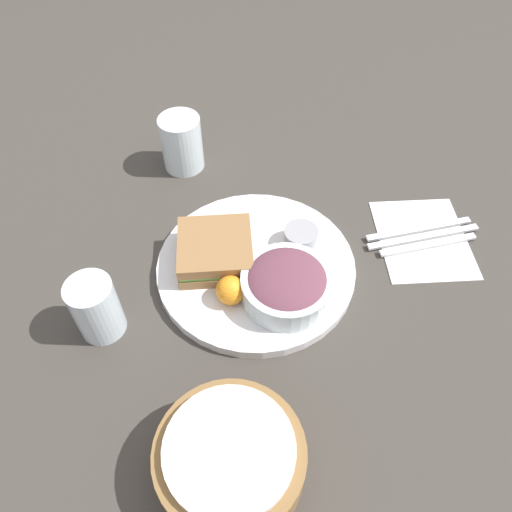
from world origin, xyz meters
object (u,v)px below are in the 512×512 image
salad_bowl (287,284)px  knife (423,237)px  spoon (428,245)px  fork (419,229)px  dressing_cup (301,238)px  plate (256,267)px  sandwich (215,251)px  drink_glass (96,308)px  bread_basket (230,460)px  water_glass (182,143)px

salad_bowl → knife: 0.28m
salad_bowl → spoon: bearing=-159.3°
fork → salad_bowl: bearing=-161.8°
salad_bowl → dressing_cup: bearing=-108.5°
dressing_cup → spoon: 0.22m
plate → dressing_cup: 0.09m
sandwich → fork: bearing=-171.0°
salad_bowl → drink_glass: 0.28m
knife → spoon: bearing=-90.0°
dressing_cup → spoon: (-0.22, 0.00, -0.03)m
spoon → drink_glass: bearing=-176.6°
dressing_cup → bread_basket: (0.12, 0.35, 0.01)m
spoon → sandwich: bearing=173.3°
dressing_cup → spoon: dressing_cup is taller
fork → water_glass: (0.41, -0.20, 0.05)m
dressing_cup → drink_glass: drink_glass is taller
salad_bowl → bread_basket: (0.09, 0.25, -0.00)m
fork → spoon: size_ratio=1.11×
dressing_cup → knife: (-0.21, -0.01, -0.03)m
sandwich → dressing_cup: sandwich is taller
salad_bowl → spoon: 0.27m
dressing_cup → drink_glass: 0.34m
bread_basket → fork: bearing=-131.6°
drink_glass → knife: drink_glass is taller
bread_basket → knife: 0.50m
plate → bread_basket: 0.31m
plate → knife: bearing=-170.1°
dressing_cup → knife: size_ratio=0.28×
sandwich → salad_bowl: salad_bowl is taller
sandwich → salad_bowl: (-0.11, 0.08, 0.01)m
salad_bowl → sandwich: bearing=-35.3°
dressing_cup → knife: dressing_cup is taller
spoon → fork: bearing=90.0°
drink_glass → water_glass: (-0.11, -0.36, 0.00)m
plate → knife: plate is taller
bread_basket → dressing_cup: bearing=-109.7°
dressing_cup → drink_glass: size_ratio=0.55×
drink_glass → dressing_cup: bearing=-157.3°
plate → spoon: (-0.29, -0.03, -0.00)m
dressing_cup → drink_glass: bearing=22.7°
fork → water_glass: 0.46m
dressing_cup → bread_basket: 0.37m
fork → drink_glass: bearing=-172.8°
bread_basket → spoon: 0.48m
water_glass → salad_bowl: bearing=116.7°
bread_basket → water_glass: size_ratio=1.67×
sandwich → bread_basket: size_ratio=0.66×
plate → bread_basket: size_ratio=1.80×
plate → spoon: size_ratio=1.85×
drink_glass → knife: 0.54m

